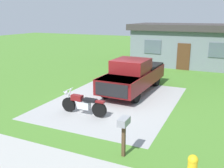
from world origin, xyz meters
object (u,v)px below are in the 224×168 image
at_px(motorcycle, 83,104).
at_px(neighbor_house, 189,44).
at_px(pickup_truck, 134,75).
at_px(mailbox, 124,127).

relative_size(motorcycle, neighbor_house, 0.23).
bearing_deg(motorcycle, pickup_truck, 79.71).
height_order(motorcycle, neighbor_house, neighbor_house).
relative_size(pickup_truck, neighbor_house, 0.59).
distance_m(motorcycle, neighbor_house, 14.22).
distance_m(motorcycle, pickup_truck, 4.38).
bearing_deg(pickup_truck, neighbor_house, 80.87).
height_order(mailbox, neighbor_house, neighbor_house).
bearing_deg(pickup_truck, motorcycle, -100.29).
height_order(pickup_truck, mailbox, pickup_truck).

